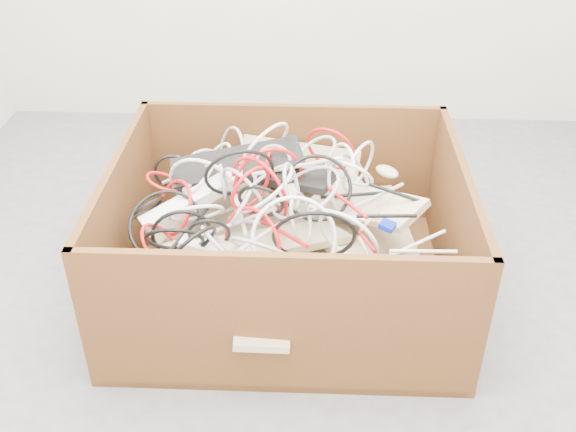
{
  "coord_description": "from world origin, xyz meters",
  "views": [
    {
      "loc": [
        0.1,
        -1.75,
        1.53
      ],
      "look_at": [
        0.02,
        0.1,
        0.3
      ],
      "focal_mm": 41.89,
      "sensor_mm": 36.0,
      "label": 1
    }
  ],
  "objects_px": {
    "power_strip_left": "(189,202)",
    "vga_plug": "(387,225)",
    "power_strip_right": "(230,258)",
    "cardboard_box": "(283,260)"
  },
  "relations": [
    {
      "from": "cardboard_box",
      "to": "vga_plug",
      "type": "height_order",
      "value": "cardboard_box"
    },
    {
      "from": "power_strip_right",
      "to": "vga_plug",
      "type": "relative_size",
      "value": 6.93
    },
    {
      "from": "cardboard_box",
      "to": "vga_plug",
      "type": "distance_m",
      "value": 0.42
    },
    {
      "from": "cardboard_box",
      "to": "power_strip_left",
      "type": "height_order",
      "value": "cardboard_box"
    },
    {
      "from": "power_strip_right",
      "to": "vga_plug",
      "type": "bearing_deg",
      "value": 25.22
    },
    {
      "from": "power_strip_left",
      "to": "vga_plug",
      "type": "height_order",
      "value": "power_strip_left"
    },
    {
      "from": "power_strip_left",
      "to": "cardboard_box",
      "type": "bearing_deg",
      "value": -26.27
    },
    {
      "from": "power_strip_right",
      "to": "vga_plug",
      "type": "distance_m",
      "value": 0.49
    },
    {
      "from": "power_strip_left",
      "to": "power_strip_right",
      "type": "xyz_separation_m",
      "value": [
        0.15,
        -0.2,
        -0.06
      ]
    },
    {
      "from": "vga_plug",
      "to": "power_strip_left",
      "type": "bearing_deg",
      "value": -161.23
    }
  ]
}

